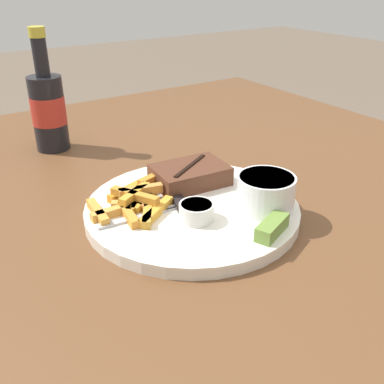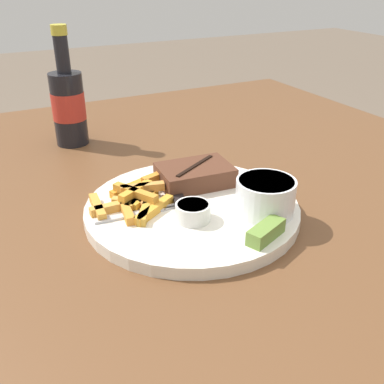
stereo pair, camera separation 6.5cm
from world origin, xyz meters
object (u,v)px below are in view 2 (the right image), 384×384
object	(u,v)px
fork_utensil	(137,214)
beer_bottle	(68,104)
coleslaw_cup	(265,194)
pickle_spear	(266,232)
knife_utensil	(176,191)
dipping_sauce_cup	(193,211)
steak_portion	(195,175)
dinner_plate	(192,209)

from	to	relation	value
fork_utensil	beer_bottle	xyz separation A→B (m)	(-0.00, 0.37, 0.06)
coleslaw_cup	pickle_spear	size ratio (longest dim) A/B	1.29
pickle_spear	knife_utensil	size ratio (longest dim) A/B	0.40
pickle_spear	fork_utensil	world-z (taller)	pickle_spear
dipping_sauce_cup	pickle_spear	size ratio (longest dim) A/B	0.75
pickle_spear	beer_bottle	xyz separation A→B (m)	(-0.13, 0.50, 0.06)
steak_portion	fork_utensil	xyz separation A→B (m)	(-0.12, -0.05, -0.01)
knife_utensil	coleslaw_cup	bearing A→B (deg)	-124.89
coleslaw_cup	beer_bottle	size ratio (longest dim) A/B	0.36
dipping_sauce_cup	fork_utensil	bearing A→B (deg)	142.91
dipping_sauce_cup	pickle_spear	distance (m)	0.11
dipping_sauce_cup	dinner_plate	bearing A→B (deg)	64.42
steak_portion	knife_utensil	xyz separation A→B (m)	(-0.04, -0.02, -0.01)
pickle_spear	beer_bottle	bearing A→B (deg)	104.09
pickle_spear	coleslaw_cup	bearing A→B (deg)	56.10
beer_bottle	coleslaw_cup	bearing A→B (deg)	-69.67
dinner_plate	fork_utensil	distance (m)	0.08
coleslaw_cup	dipping_sauce_cup	distance (m)	0.10
steak_portion	fork_utensil	distance (m)	0.13
steak_portion	coleslaw_cup	distance (m)	0.14
coleslaw_cup	fork_utensil	distance (m)	0.18
pickle_spear	beer_bottle	size ratio (longest dim) A/B	0.28
steak_portion	coleslaw_cup	xyz separation A→B (m)	(0.05, -0.13, 0.01)
dinner_plate	dipping_sauce_cup	world-z (taller)	dipping_sauce_cup
steak_portion	pickle_spear	size ratio (longest dim) A/B	1.85
steak_portion	beer_bottle	xyz separation A→B (m)	(-0.12, 0.32, 0.05)
coleslaw_cup	steak_portion	bearing A→B (deg)	109.46
fork_utensil	knife_utensil	size ratio (longest dim) A/B	0.83
coleslaw_cup	beer_bottle	bearing A→B (deg)	110.33
dinner_plate	coleslaw_cup	world-z (taller)	coleslaw_cup
steak_portion	fork_utensil	world-z (taller)	steak_portion
steak_portion	knife_utensil	size ratio (longest dim) A/B	0.74
dinner_plate	steak_portion	bearing A→B (deg)	59.02
fork_utensil	coleslaw_cup	bearing A→B (deg)	-19.48
dipping_sauce_cup	beer_bottle	xyz separation A→B (m)	(-0.07, 0.42, 0.05)
dinner_plate	knife_utensil	world-z (taller)	knife_utensil
steak_portion	dipping_sauce_cup	distance (m)	0.11
dipping_sauce_cup	beer_bottle	size ratio (longest dim) A/B	0.21
pickle_spear	knife_utensil	bearing A→B (deg)	105.69
dinner_plate	fork_utensil	world-z (taller)	fork_utensil
dipping_sauce_cup	fork_utensil	world-z (taller)	dipping_sauce_cup
knife_utensil	beer_bottle	world-z (taller)	beer_bottle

